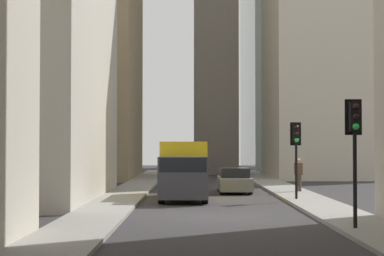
{
  "coord_description": "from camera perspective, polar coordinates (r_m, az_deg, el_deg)",
  "views": [
    {
      "loc": [
        -23.94,
        1.04,
        2.6
      ],
      "look_at": [
        18.53,
        0.98,
        3.82
      ],
      "focal_mm": 61.05,
      "sensor_mm": 36.0,
      "label": 1
    }
  ],
  "objects": [
    {
      "name": "sidewalk_left",
      "position": [
        24.7,
        13.0,
        -7.48
      ],
      "size": [
        90.0,
        2.2,
        0.14
      ],
      "primitive_type": "cube",
      "color": "gray",
      "rests_on": "ground_plane"
    },
    {
      "name": "pedestrian",
      "position": [
        36.56,
        9.28,
        -3.92
      ],
      "size": [
        0.26,
        0.44,
        1.82
      ],
      "color": "#473D33",
      "rests_on": "sidewalk_left"
    },
    {
      "name": "delivery_truck",
      "position": [
        32.0,
        -0.72,
        -3.69
      ],
      "size": [
        6.46,
        2.25,
        2.84
      ],
      "color": "yellow",
      "rests_on": "ground_plane"
    },
    {
      "name": "sidewalk_right",
      "position": [
        24.32,
        -8.33,
        -7.6
      ],
      "size": [
        90.0,
        2.2,
        0.14
      ],
      "primitive_type": "cube",
      "color": "gray",
      "rests_on": "ground_plane"
    },
    {
      "name": "hatchback_grey",
      "position": [
        36.96,
        3.72,
        -4.65
      ],
      "size": [
        4.3,
        1.78,
        1.42
      ],
      "color": "slate",
      "rests_on": "ground_plane"
    },
    {
      "name": "building_left_far",
      "position": [
        57.53,
        11.75,
        9.26
      ],
      "size": [
        12.43,
        10.5,
        26.89
      ],
      "color": "beige",
      "rests_on": "ground_plane"
    },
    {
      "name": "ground_plane",
      "position": [
        24.1,
        2.42,
        -7.83
      ],
      "size": [
        135.0,
        135.0,
        0.0
      ],
      "primitive_type": "plane",
      "color": "#302D30"
    },
    {
      "name": "traffic_light_midblock",
      "position": [
        31.22,
        9.09,
        -1.27
      ],
      "size": [
        0.43,
        0.52,
        3.62
      ],
      "color": "black",
      "rests_on": "sidewalk_left"
    },
    {
      "name": "traffic_light_foreground",
      "position": [
        20.39,
        14.03,
        -0.42
      ],
      "size": [
        0.43,
        0.52,
        3.92
      ],
      "color": "black",
      "rests_on": "sidewalk_left"
    }
  ]
}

